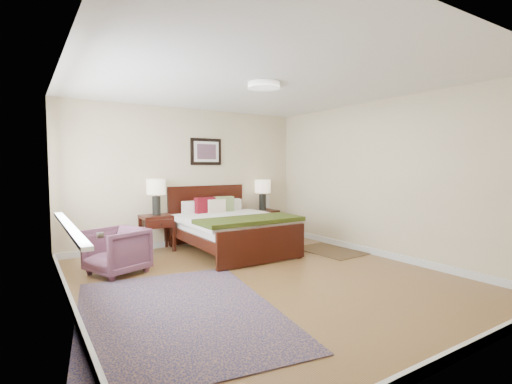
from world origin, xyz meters
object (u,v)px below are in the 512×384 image
Objects in this scene: bed at (231,223)px; armchair at (117,251)px; nightstand_right at (263,220)px; lamp_right at (263,189)px; rug_persian at (178,312)px; lamp_left at (156,191)px; nightstand_left at (157,222)px.

bed reaches higher than armchair.
armchair reaches higher than nightstand_right.
lamp_right is 0.89× the size of armchair.
bed is 3.49× the size of nightstand_right.
nightstand_right is 0.63m from lamp_right.
rug_persian is (0.21, -1.71, -0.31)m from armchair.
bed is 1.36m from nightstand_right.
bed is 2.89× the size of armchair.
lamp_left reaches higher than bed.
lamp_left is at bearing 179.63° from nightstand_right.
lamp_left is 1.00× the size of lamp_right.
lamp_left is 1.55m from armchair.
bed is 3.21× the size of nightstand_left.
rug_persian is at bearing -103.75° from nightstand_left.
lamp_right is 0.23× the size of rug_persian.
armchair is at bearing -170.80° from bed.
nightstand_left is 0.24× the size of rug_persian.
lamp_left is 0.89× the size of armchair.
lamp_left is 2.17m from lamp_right.
bed is 3.24× the size of lamp_right.
rug_persian is at bearing -130.04° from bed.
bed is at bearing -147.04° from lamp_right.
armchair reaches higher than nightstand_left.
nightstand_left is 1.01× the size of lamp_right.
nightstand_left is at bearing 144.96° from bed.
rug_persian is at bearing -13.86° from armchair.
lamp_left is 0.23× the size of rug_persian.
nightstand_left reaches higher than rug_persian.
lamp_right reaches higher than bed.
bed is at bearing 59.25° from rug_persian.
lamp_left is at bearing 180.00° from lamp_right.
armchair is (-3.05, -1.05, -0.67)m from lamp_right.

